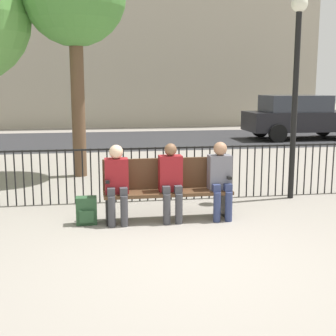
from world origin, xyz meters
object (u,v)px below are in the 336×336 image
Objects in this scene: seated_person_0 at (117,180)px; backpack at (87,211)px; seated_person_1 at (171,178)px; parked_car_0 at (300,116)px; seated_person_2 at (220,176)px; park_bench at (167,187)px; lamp_post at (296,66)px.

backpack is (-0.45, 0.03, -0.45)m from seated_person_0.
seated_person_1 reaches higher than backpack.
parked_car_0 reaches higher than seated_person_0.
seated_person_2 is 2.89× the size of backpack.
seated_person_2 is at bearing -9.42° from park_bench.
seated_person_2 is (0.79, -0.13, 0.16)m from park_bench.
park_bench is at bearing 105.07° from seated_person_1.
backpack is (-2.01, 0.03, -0.46)m from seated_person_2.
park_bench is at bearing 170.58° from seated_person_2.
park_bench is 0.79m from seated_person_0.
lamp_post is at bearing -115.78° from parked_car_0.
seated_person_1 is 3.10m from lamp_post.
lamp_post is (2.41, 0.92, 1.83)m from park_bench.
seated_person_0 is at bearing -179.97° from seated_person_1.
seated_person_0 is (-0.77, -0.13, 0.15)m from park_bench.
seated_person_0 is 1.56m from seated_person_2.
seated_person_2 is at bearing 0.03° from seated_person_1.
seated_person_1 is at bearing -179.97° from seated_person_2.
seated_person_2 is 2.56m from lamp_post.
seated_person_2 is (0.76, 0.00, 0.01)m from seated_person_1.
seated_person_0 is 1.00× the size of seated_person_1.
backpack is 0.10× the size of parked_car_0.
seated_person_0 is 0.28× the size of parked_car_0.
lamp_post is at bearing 18.35° from seated_person_0.
seated_person_1 is at bearing -1.36° from backpack.
seated_person_0 reaches higher than park_bench.
seated_person_2 is at bearing -146.93° from lamp_post.
seated_person_2 reaches higher than seated_person_0.
seated_person_1 is (0.04, -0.13, 0.15)m from park_bench.
seated_person_1 is 0.76m from seated_person_2.
seated_person_2 is at bearing -120.89° from parked_car_0.
seated_person_1 is 0.28× the size of parked_car_0.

